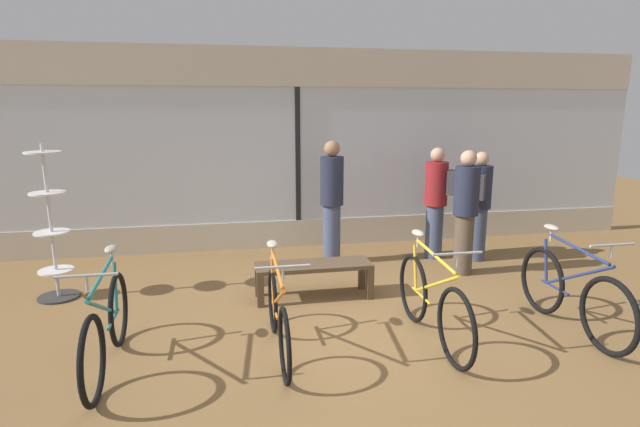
# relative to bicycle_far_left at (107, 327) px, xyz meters

# --- Properties ---
(ground_plane) EXTENTS (24.00, 24.00, 0.00)m
(ground_plane) POSITION_rel_bicycle_far_left_xyz_m (2.25, 0.37, -0.40)
(ground_plane) COLOR olive
(shop_back_wall) EXTENTS (12.00, 0.08, 3.20)m
(shop_back_wall) POSITION_rel_bicycle_far_left_xyz_m (2.25, 3.69, 1.24)
(shop_back_wall) COLOR beige
(shop_back_wall) RESTS_ON ground_plane
(bicycle_far_left) EXTENTS (0.46, 1.74, 1.04)m
(bicycle_far_left) POSITION_rel_bicycle_far_left_xyz_m (0.00, 0.00, 0.00)
(bicycle_far_left) COLOR black
(bicycle_far_left) RESTS_ON ground_plane
(bicycle_left) EXTENTS (0.46, 1.65, 1.01)m
(bicycle_left) POSITION_rel_bicycle_far_left_xyz_m (1.50, 0.02, -0.02)
(bicycle_left) COLOR black
(bicycle_left) RESTS_ON ground_plane
(bicycle_right) EXTENTS (0.46, 1.77, 1.05)m
(bicycle_right) POSITION_rel_bicycle_far_left_xyz_m (3.02, -0.02, 0.01)
(bicycle_right) COLOR black
(bicycle_right) RESTS_ON ground_plane
(bicycle_far_right) EXTENTS (0.46, 1.75, 1.06)m
(bicycle_far_right) POSITION_rel_bicycle_far_left_xyz_m (4.52, -0.07, 0.01)
(bicycle_far_right) COLOR black
(bicycle_far_right) RESTS_ON ground_plane
(accessory_rack) EXTENTS (0.48, 0.48, 1.87)m
(accessory_rack) POSITION_rel_bicycle_far_left_xyz_m (-0.98, 1.93, 0.37)
(accessory_rack) COLOR #333333
(accessory_rack) RESTS_ON ground_plane
(display_bench) EXTENTS (1.40, 0.44, 0.43)m
(display_bench) POSITION_rel_bicycle_far_left_xyz_m (2.08, 1.34, -0.04)
(display_bench) COLOR brown
(display_bench) RESTS_ON ground_plane
(customer_near_rack) EXTENTS (0.35, 0.35, 1.72)m
(customer_near_rack) POSITION_rel_bicycle_far_left_xyz_m (4.29, 1.84, 0.51)
(customer_near_rack) COLOR brown
(customer_near_rack) RESTS_ON ground_plane
(customer_by_window) EXTENTS (0.48, 0.48, 1.82)m
(customer_by_window) POSITION_rel_bicycle_far_left_xyz_m (2.59, 2.67, 0.57)
(customer_by_window) COLOR #424C6B
(customer_by_window) RESTS_ON ground_plane
(customer_mid_floor) EXTENTS (0.54, 0.55, 1.65)m
(customer_mid_floor) POSITION_rel_bicycle_far_left_xyz_m (4.78, 2.38, 0.49)
(customer_mid_floor) COLOR #424C6B
(customer_mid_floor) RESTS_ON ground_plane
(customer_near_bench) EXTENTS (0.56, 0.51, 1.70)m
(customer_near_bench) POSITION_rel_bicycle_far_left_xyz_m (4.21, 2.63, 0.52)
(customer_near_bench) COLOR #424C6B
(customer_near_bench) RESTS_ON ground_plane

